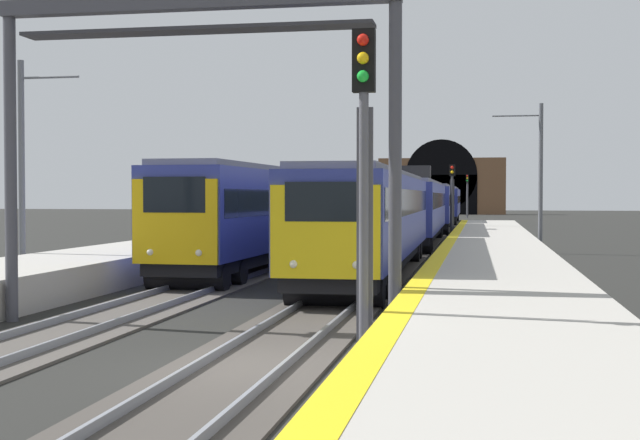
# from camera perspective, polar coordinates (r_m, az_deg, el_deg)

# --- Properties ---
(ground_plane) EXTENTS (320.00, 320.00, 0.00)m
(ground_plane) POSITION_cam_1_polar(r_m,az_deg,el_deg) (15.01, -4.80, -9.62)
(ground_plane) COLOR black
(platform_right) EXTENTS (112.00, 4.07, 0.96)m
(platform_right) POSITION_cam_1_polar(r_m,az_deg,el_deg) (14.41, 12.10, -8.17)
(platform_right) COLOR #ADA89E
(platform_right) RESTS_ON ground_plane
(platform_right_edge_strip) EXTENTS (112.00, 0.50, 0.01)m
(platform_right_edge_strip) POSITION_cam_1_polar(r_m,az_deg,el_deg) (14.40, 4.95, -6.20)
(platform_right_edge_strip) COLOR yellow
(platform_right_edge_strip) RESTS_ON platform_right
(track_main_line) EXTENTS (160.00, 2.70, 0.21)m
(track_main_line) POSITION_cam_1_polar(r_m,az_deg,el_deg) (15.00, -4.80, -9.46)
(track_main_line) COLOR #423D38
(track_main_line) RESTS_ON ground_plane
(train_main_approaching) EXTENTS (83.78, 3.09, 4.67)m
(train_main_approaching) POSITION_cam_1_polar(r_m,az_deg,el_deg) (62.64, 6.95, 0.90)
(train_main_approaching) COLOR navy
(train_main_approaching) RESTS_ON ground_plane
(train_adjacent_platform) EXTENTS (60.67, 3.20, 4.02)m
(train_adjacent_platform) POSITION_cam_1_polar(r_m,az_deg,el_deg) (55.48, 1.56, 0.94)
(train_adjacent_platform) COLOR navy
(train_adjacent_platform) RESTS_ON ground_plane
(railway_signal_near) EXTENTS (0.39, 0.38, 5.69)m
(railway_signal_near) POSITION_cam_1_polar(r_m,az_deg,el_deg) (14.73, 2.87, 3.54)
(railway_signal_near) COLOR #4C4C54
(railway_signal_near) RESTS_ON ground_plane
(railway_signal_mid) EXTENTS (0.39, 0.38, 4.92)m
(railway_signal_mid) POSITION_cam_1_polar(r_m,az_deg,el_deg) (57.56, 8.57, 1.57)
(railway_signal_mid) COLOR #38383D
(railway_signal_mid) RESTS_ON ground_plane
(railway_signal_far) EXTENTS (0.39, 0.38, 5.61)m
(railway_signal_far) POSITION_cam_1_polar(r_m,az_deg,el_deg) (114.16, 9.54, 1.82)
(railway_signal_far) COLOR #4C4C54
(railway_signal_far) RESTS_ON ground_plane
(overhead_signal_gantry) EXTENTS (0.70, 9.15, 7.36)m
(overhead_signal_gantry) POSITION_cam_1_polar(r_m,az_deg,el_deg) (19.79, -8.15, 9.31)
(overhead_signal_gantry) COLOR #3F3F47
(overhead_signal_gantry) RESTS_ON ground_plane
(tunnel_portal) EXTENTS (2.93, 19.42, 11.50)m
(tunnel_portal) POSITION_cam_1_polar(r_m,az_deg,el_deg) (137.13, 7.90, 2.20)
(tunnel_portal) COLOR brown
(tunnel_portal) RESTS_ON ground_plane
(catenary_mast_near) EXTENTS (0.22, 2.50, 7.52)m
(catenary_mast_near) POSITION_cam_1_polar(r_m,az_deg,el_deg) (45.32, 14.07, 2.78)
(catenary_mast_near) COLOR #595B60
(catenary_mast_near) RESTS_ON ground_plane
(catenary_mast_far) EXTENTS (0.22, 2.22, 7.48)m
(catenary_mast_far) POSITION_cam_1_polar(r_m,az_deg,el_deg) (31.42, -18.74, 3.23)
(catenary_mast_far) COLOR #595B60
(catenary_mast_far) RESTS_ON ground_plane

